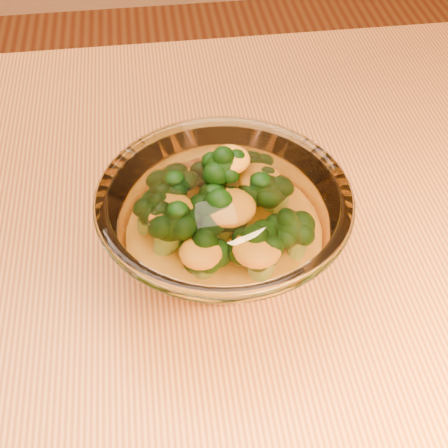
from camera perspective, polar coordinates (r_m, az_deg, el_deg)
The scene contains 4 objects.
table at distance 0.65m, azimuth -2.48°, elevation -9.64°, with size 1.20×0.80×0.75m.
glass_bowl at distance 0.53m, azimuth 0.00°, elevation -0.34°, with size 0.21×0.21×0.09m.
cheese_sauce at distance 0.55m, azimuth 0.00°, elevation -1.78°, with size 0.12×0.12×0.03m, color orange.
broccoli_heap at distance 0.53m, azimuth -0.42°, elevation 1.08°, with size 0.14×0.14×0.08m.
Camera 1 is at (-0.02, -0.36, 1.19)m, focal length 50.00 mm.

